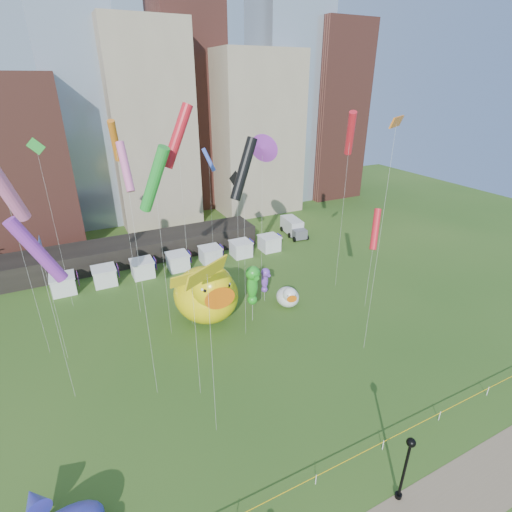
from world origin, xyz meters
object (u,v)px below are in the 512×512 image
small_duck (288,296)px  seahorse_green (253,282)px  big_duck (207,293)px  seahorse_purple (265,278)px  box_truck (293,227)px  lamppost (406,462)px

small_duck → seahorse_green: 6.40m
big_duck → small_duck: size_ratio=2.44×
small_duck → seahorse_purple: seahorse_purple is taller
big_duck → small_duck: 9.93m
seahorse_green → seahorse_purple: 4.83m
small_duck → box_truck: small_duck is taller
big_duck → seahorse_purple: big_duck is taller
seahorse_green → lamppost: (-0.46, -22.56, -1.59)m
lamppost → big_duck: bearing=98.8°
seahorse_purple → lamppost: size_ratio=0.82×
seahorse_green → small_duck: bearing=15.7°
big_duck → seahorse_green: size_ratio=1.44×
lamppost → box_truck: 47.13m
seahorse_purple → seahorse_green: bearing=-139.9°
small_duck → lamppost: (-5.65, -23.47, 2.06)m
big_duck → lamppost: 25.47m
big_duck → seahorse_purple: (7.57, 0.52, -0.29)m
big_duck → seahorse_purple: size_ratio=2.19×
big_duck → lamppost: bearing=-78.5°
box_truck → seahorse_purple: bearing=-123.8°
lamppost → seahorse_green: bearing=88.8°
lamppost → box_truck: (18.59, 43.27, -1.98)m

